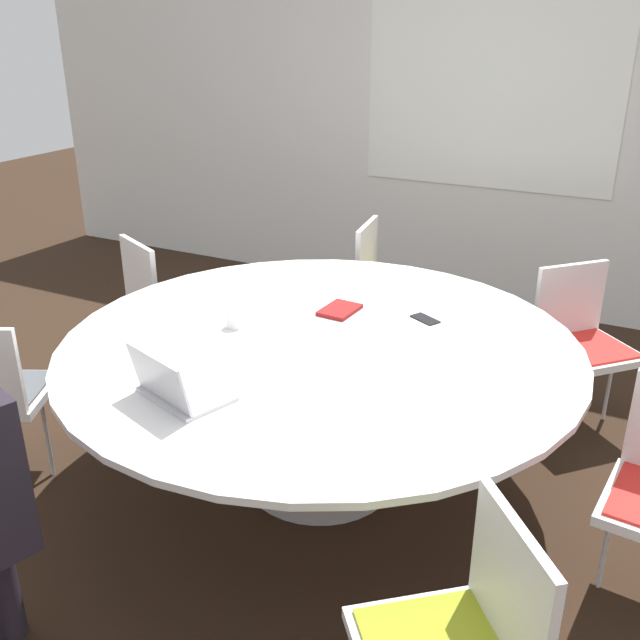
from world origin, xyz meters
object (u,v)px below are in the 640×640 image
Objects in this scene: chair_5 at (162,294)px; cell_phone at (425,319)px; chair_4 at (385,278)px; spiral_notebook at (340,310)px; coffee_cup at (234,319)px; chair_1 at (462,636)px; laptop at (175,388)px; chair_3 at (581,334)px.

chair_5 is 5.50× the size of cell_phone.
spiral_notebook is at bearing 2.50° from chair_4.
chair_4 reaches higher than cell_phone.
chair_4 reaches higher than coffee_cup.
chair_4 is at bearing -13.04° from chair_1.
laptop is (1.12, -1.29, 0.27)m from chair_5.
chair_3 and chair_4 have the same top height.
chair_3 is (-0.02, 2.21, 0.00)m from chair_1.
chair_5 is at bearing -33.30° from chair_3.
chair_4 is at bearing 84.43° from coffee_cup.
chair_3 is 10.70× the size of coffee_cup.
coffee_cup is at bearing 13.80° from chair_1.
cell_phone is (0.40, 0.09, -0.01)m from spiral_notebook.
chair_5 is at bearing 15.13° from chair_1.
coffee_cup is (-0.18, 0.67, -0.01)m from laptop.
laptop is at bearing -99.27° from spiral_notebook.
laptop reaches higher than coffee_cup.
chair_3 is 5.50× the size of cell_phone.
chair_1 is at bearing -53.72° from spiral_notebook.
chair_3 is 2.40m from chair_5.
spiral_notebook is (0.21, -1.11, 0.22)m from chair_4.
laptop is 1.29m from cell_phone.
chair_3 is at bearing 39.74° from coffee_cup.
cell_phone is (1.70, -0.14, 0.22)m from chair_5.
spiral_notebook is at bearing 15.27° from chair_5.
laptop reaches higher than spiral_notebook.
coffee_cup is at bearing -6.53° from chair_3.
chair_3 reaches higher than cell_phone.
chair_1 reaches higher than cell_phone.
spiral_notebook is 0.41m from cell_phone.
chair_5 is (-2.35, 1.68, 0.00)m from chair_1.
chair_1 is 1.68m from cell_phone.
chair_3 reaches higher than spiral_notebook.
coffee_cup reaches higher than cell_phone.
chair_4 is at bearing 64.45° from chair_5.
chair_1 is at bearing -36.79° from coffee_cup.
chair_1 and chair_5 have the same top height.
spiral_notebook is at bearing 47.44° from coffee_cup.
laptop is 5.00× the size of coffee_cup.
chair_5 reaches higher than cell_phone.
chair_1 and chair_3 have the same top height.
chair_3 is 2.21m from laptop.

